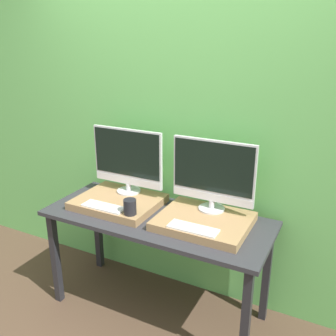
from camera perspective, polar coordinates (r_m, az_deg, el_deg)
name	(u,v)px	position (r m, az deg, el deg)	size (l,w,h in m)	color
ground_plane	(135,336)	(2.81, -5.00, -24.21)	(12.00, 12.00, 0.00)	#4C3828
wall_back	(182,129)	(2.73, 2.12, 5.97)	(8.00, 0.04, 2.60)	#66B75B
workbench	(157,228)	(2.63, -1.71, -9.13)	(1.57, 0.64, 0.77)	#2D2D33
wooden_riser_left	(119,202)	(2.76, -7.55, -5.12)	(0.59, 0.48, 0.05)	#99754C
monitor_left	(127,159)	(2.76, -6.19, 1.33)	(0.57, 0.18, 0.49)	silver
keyboard_left	(104,207)	(2.62, -9.75, -5.82)	(0.31, 0.11, 0.01)	silver
mug	(130,207)	(2.48, -5.82, -5.92)	(0.09, 0.09, 0.10)	black
wooden_riser_right	(204,221)	(2.47, 5.47, -8.09)	(0.59, 0.48, 0.05)	#99754C
monitor_right	(213,174)	(2.47, 6.87, -0.87)	(0.57, 0.18, 0.49)	silver
keyboard_right	(193,228)	(2.31, 3.85, -9.14)	(0.31, 0.11, 0.01)	silver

